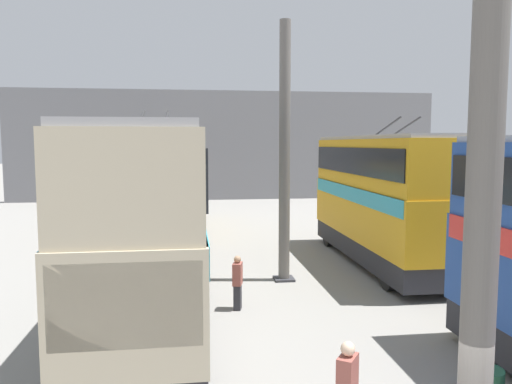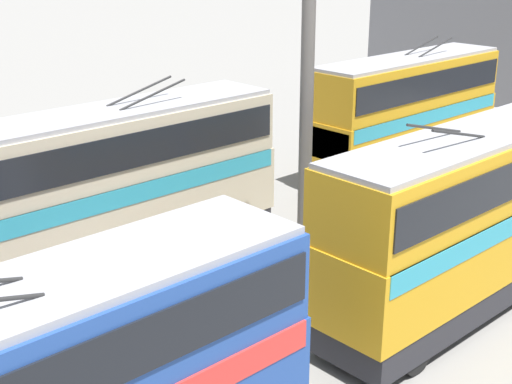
# 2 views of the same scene
# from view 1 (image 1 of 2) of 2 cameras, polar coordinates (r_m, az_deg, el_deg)

# --- Properties ---
(depot_back_wall) EXTENTS (0.50, 36.00, 9.16)m
(depot_back_wall) POSITION_cam_1_polar(r_m,az_deg,el_deg) (42.38, -3.26, 5.32)
(depot_back_wall) COLOR slate
(depot_back_wall) RESTS_ON ground_plane
(support_column_near) EXTENTS (0.69, 0.69, 8.85)m
(support_column_near) POSITION_cam_1_polar(r_m,az_deg,el_deg) (6.05, 24.59, 0.87)
(support_column_near) COLOR #605B56
(support_column_near) RESTS_ON ground_plane
(support_column_far) EXTENTS (0.69, 0.69, 8.85)m
(support_column_far) POSITION_cam_1_polar(r_m,az_deg,el_deg) (17.07, 3.28, 4.06)
(support_column_far) COLOR #605B56
(support_column_far) RESTS_ON ground_plane
(bus_left_far) EXTENTS (10.09, 2.54, 5.66)m
(bus_left_far) POSITION_cam_1_polar(r_m,az_deg,el_deg) (20.08, 14.10, 0.03)
(bus_left_far) COLOR black
(bus_left_far) RESTS_ON ground_plane
(bus_right_mid) EXTENTS (10.97, 2.54, 5.75)m
(bus_right_mid) POSITION_cam_1_polar(r_m,az_deg,el_deg) (13.05, -11.82, -2.59)
(bus_right_mid) COLOR black
(bus_right_mid) RESTS_ON ground_plane
(bus_right_far) EXTENTS (10.22, 2.54, 5.69)m
(bus_right_far) POSITION_cam_1_polar(r_m,az_deg,el_deg) (27.53, -9.62, 1.60)
(bus_right_far) COLOR black
(bus_right_far) RESTS_ON ground_plane
(person_by_right_row) EXTENTS (0.47, 0.34, 1.57)m
(person_by_right_row) POSITION_cam_1_polar(r_m,az_deg,el_deg) (14.47, -2.13, -10.18)
(person_by_right_row) COLOR #2D2D33
(person_by_right_row) RESTS_ON ground_plane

